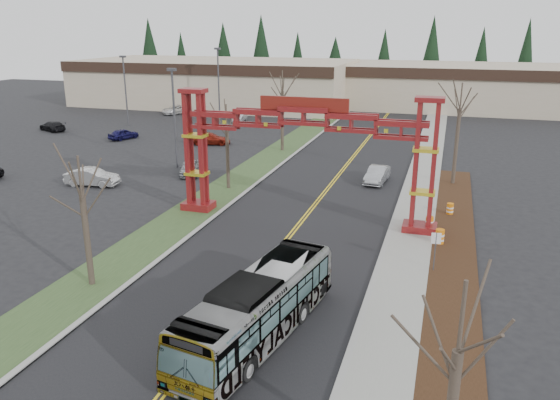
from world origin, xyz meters
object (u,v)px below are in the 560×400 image
at_px(parked_car_far_c, 52,126).
at_px(street_sign, 436,244).
at_px(light_pole_mid, 125,86).
at_px(retail_building_west, 217,82).
at_px(parked_car_far_b, 176,110).
at_px(silver_sedan, 377,175).
at_px(parked_car_near_b, 92,177).
at_px(retail_building_east, 457,86).
at_px(bare_tree_right_near, 458,352).
at_px(barrel_north, 450,209).
at_px(bare_tree_median_mid, 227,128).
at_px(bare_tree_median_far, 282,92).
at_px(bare_tree_right_far, 460,109).
at_px(barrel_mid, 429,224).
at_px(parked_car_near_a, 190,168).
at_px(parked_car_mid_b, 123,134).
at_px(bare_tree_median_near, 82,197).
at_px(light_pole_near, 174,111).
at_px(parked_car_mid_a, 210,139).
at_px(transit_bus, 258,308).
at_px(light_pole_far, 218,78).
at_px(barrel_south, 440,237).
at_px(parked_car_far_a, 240,117).
at_px(gateway_arch, 303,136).

height_order(parked_car_far_c, street_sign, street_sign).
distance_m(light_pole_mid, street_sign, 55.21).
bearing_deg(retail_building_west, parked_car_far_b, -96.71).
distance_m(silver_sedan, parked_car_near_b, 24.54).
bearing_deg(retail_building_east, bare_tree_right_near, -90.00).
bearing_deg(parked_car_far_b, barrel_north, -20.25).
bearing_deg(bare_tree_median_mid, bare_tree_right_near, -56.93).
bearing_deg(parked_car_far_c, bare_tree_median_far, 110.43).
height_order(bare_tree_right_far, barrel_mid, bare_tree_right_far).
height_order(parked_car_near_a, bare_tree_right_near, bare_tree_right_near).
bearing_deg(parked_car_far_c, bare_tree_right_near, 72.45).
bearing_deg(parked_car_mid_b, light_pole_mid, -41.93).
height_order(bare_tree_median_mid, bare_tree_right_far, bare_tree_right_far).
bearing_deg(barrel_north, bare_tree_right_far, 89.11).
xyz_separation_m(bare_tree_median_near, light_pole_near, (-7.44, 23.90, 0.57)).
distance_m(bare_tree_right_far, barrel_north, 10.47).
relative_size(parked_car_near_a, bare_tree_right_far, 0.46).
bearing_deg(barrel_mid, parked_car_mid_a, 140.19).
xyz_separation_m(parked_car_mid_a, street_sign, (26.05, -27.85, 1.00)).
bearing_deg(bare_tree_right_far, transit_bus, -105.72).
relative_size(retail_building_west, bare_tree_right_near, 6.55).
bearing_deg(retail_building_west, parked_car_mid_b, -86.72).
xyz_separation_m(parked_car_near_b, parked_car_mid_a, (2.54, 18.69, -0.08)).
relative_size(bare_tree_median_near, bare_tree_median_mid, 0.99).
height_order(light_pole_far, barrel_south, light_pole_far).
relative_size(parked_car_far_c, bare_tree_median_far, 0.52).
distance_m(retail_building_east, bare_tree_median_far, 44.65).
bearing_deg(parked_car_far_c, parked_car_far_a, 149.00).
bearing_deg(bare_tree_median_near, gateway_arch, 58.37).
xyz_separation_m(transit_bus, barrel_mid, (6.48, 15.84, -0.99)).
bearing_deg(gateway_arch, bare_tree_median_near, -121.63).
xyz_separation_m(retail_building_west, parked_car_mid_b, (1.86, -32.47, -3.12)).
bearing_deg(bare_tree_right_far, parked_car_far_a, 139.81).
bearing_deg(bare_tree_right_near, gateway_arch, 114.60).
bearing_deg(silver_sedan, parked_car_mid_b, 167.46).
relative_size(parked_car_near_a, light_pole_far, 0.39).
bearing_deg(barrel_north, parked_car_mid_a, 146.61).
xyz_separation_m(gateway_arch, barrel_north, (9.87, 4.21, -5.53)).
relative_size(parked_car_far_c, light_pole_mid, 0.48).
bearing_deg(gateway_arch, bare_tree_median_far, 110.68).
distance_m(retail_building_east, parked_car_mid_b, 55.68).
height_order(gateway_arch, barrel_north, gateway_arch).
bearing_deg(parked_car_near_b, light_pole_mid, 19.17).
xyz_separation_m(retail_building_west, street_sign, (39.14, -59.95, -2.09)).
xyz_separation_m(retail_building_east, parked_car_near_b, (-29.46, -58.79, -2.76)).
bearing_deg(gateway_arch, bare_tree_right_far, 51.93).
relative_size(parked_car_near_a, light_pole_mid, 0.42).
distance_m(retail_building_west, barrel_mid, 65.94).
relative_size(transit_bus, bare_tree_median_mid, 1.50).
bearing_deg(transit_bus, silver_sedan, 96.75).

